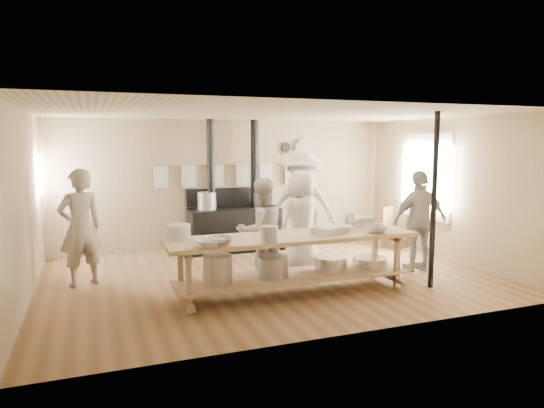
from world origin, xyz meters
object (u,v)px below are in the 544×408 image
cook_left (261,231)px  roasting_pan (329,230)px  cook_by_window (301,205)px  chair (394,236)px  stove (234,224)px  cook_center (301,220)px  prep_table (292,258)px  cook_far_left (80,228)px  cook_right (420,221)px

cook_left → roasting_pan: cook_left is taller
cook_by_window → chair: 2.28m
stove → roasting_pan: (0.55, -3.09, 0.38)m
stove → cook_center: size_ratio=1.54×
stove → cook_left: (-0.25, -2.37, 0.29)m
prep_table → cook_left: size_ratio=2.22×
stove → cook_center: bearing=-68.7°
cook_far_left → cook_center: (3.51, -0.23, -0.04)m
cook_by_window → stove: bearing=166.6°
cook_right → cook_far_left: bearing=-8.0°
stove → chair: 3.30m
prep_table → cook_by_window: 2.27m
stove → cook_by_window: 1.53m
cook_left → cook_right: (2.73, -0.24, 0.04)m
cook_far_left → chair: cook_far_left is taller
stove → chair: stove is taller
chair → prep_table: bearing=-169.8°
prep_table → cook_center: size_ratio=2.13×
cook_far_left → roasting_pan: (3.37, -1.55, 0.02)m
cook_by_window → roasting_pan: bearing=-70.1°
cook_by_window → roasting_pan: cook_by_window is taller
stove → prep_table: 3.02m
cook_left → cook_by_window: cook_by_window is taller
cook_left → cook_right: size_ratio=0.96×
cook_right → chair: bearing=-108.4°
stove → cook_by_window: (1.01, -1.05, 0.48)m
cook_left → roasting_pan: size_ratio=3.43×
cook_by_window → chair: cook_by_window is taller
cook_by_window → chair: size_ratio=2.43×
cook_far_left → cook_by_window: (3.83, 0.50, 0.12)m
stove → chair: bearing=-16.5°
prep_table → cook_right: size_ratio=2.12×
chair → roasting_pan: bearing=-163.6°
chair → roasting_pan: size_ratio=1.74×
stove → chair: (3.15, -0.93, -0.28)m
prep_table → cook_far_left: (-2.82, 1.48, 0.37)m
cook_center → cook_by_window: size_ratio=0.84×
prep_table → cook_far_left: bearing=152.4°
prep_table → cook_right: bearing=9.4°
chair → cook_center: bearing=175.6°
cook_right → chair: 1.90m
stove → cook_by_window: size_ratio=1.30×
cook_center → roasting_pan: 1.33m
cook_left → roasting_pan: 1.08m
prep_table → roasting_pan: (0.55, -0.07, 0.38)m
prep_table → chair: size_ratio=4.36×
stove → cook_left: stove is taller
stove → cook_right: bearing=-46.4°
cook_far_left → chair: size_ratio=2.15×
cook_by_window → roasting_pan: 2.10m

